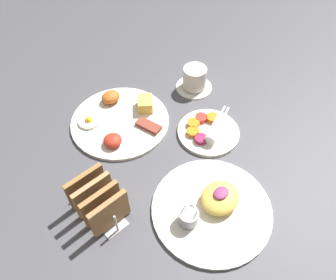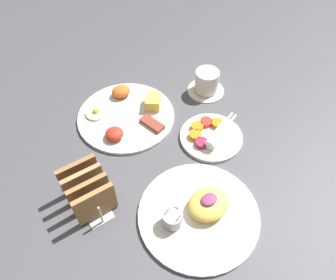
{
  "view_description": "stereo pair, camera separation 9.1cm",
  "coord_description": "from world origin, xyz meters",
  "views": [
    {
      "loc": [
        -0.32,
        -0.39,
        0.73
      ],
      "look_at": [
        0.06,
        0.04,
        0.03
      ],
      "focal_mm": 35.0,
      "sensor_mm": 36.0,
      "label": 1
    },
    {
      "loc": [
        -0.25,
        -0.44,
        0.73
      ],
      "look_at": [
        0.06,
        0.04,
        0.03
      ],
      "focal_mm": 35.0,
      "sensor_mm": 36.0,
      "label": 2
    }
  ],
  "objects": [
    {
      "name": "ground_plane",
      "position": [
        0.0,
        0.0,
        0.0
      ],
      "size": [
        3.0,
        3.0,
        0.0
      ],
      "primitive_type": "plane",
      "color": "#47474C"
    },
    {
      "name": "plate_breakfast",
      "position": [
        0.02,
        0.21,
        0.01
      ],
      "size": [
        0.29,
        0.29,
        0.05
      ],
      "color": "silver",
      "rests_on": "ground_plane"
    },
    {
      "name": "plate_condiments",
      "position": [
        0.19,
        0.0,
        0.01
      ],
      "size": [
        0.19,
        0.18,
        0.04
      ],
      "color": "silver",
      "rests_on": "ground_plane"
    },
    {
      "name": "coffee_cup",
      "position": [
        0.29,
        0.17,
        0.04
      ],
      "size": [
        0.12,
        0.12,
        0.08
      ],
      "color": "silver",
      "rests_on": "ground_plane"
    },
    {
      "name": "plate_foreground",
      "position": [
        0.01,
        -0.18,
        0.01
      ],
      "size": [
        0.29,
        0.29,
        0.06
      ],
      "color": "silver",
      "rests_on": "ground_plane"
    },
    {
      "name": "toast_rack",
      "position": [
        -0.19,
        0.0,
        0.05
      ],
      "size": [
        0.1,
        0.15,
        0.1
      ],
      "color": "#B7B7BC",
      "rests_on": "ground_plane"
    }
  ]
}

